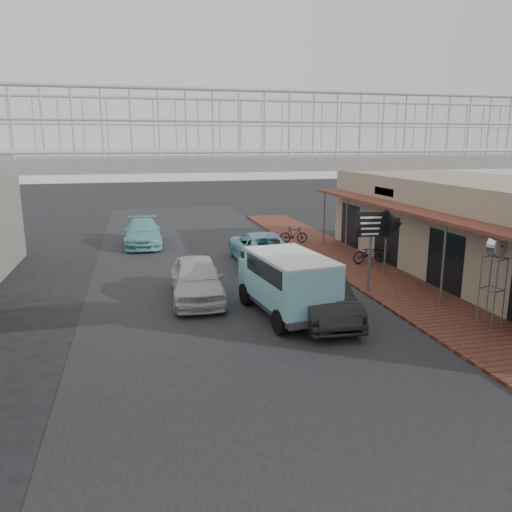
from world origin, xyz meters
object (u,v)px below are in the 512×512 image
angkot_curb (261,247)px  white_hatchback (197,279)px  arrow_sign (391,225)px  motorcycle_far (294,235)px  dark_sedan (318,295)px  motorcycle_near (370,253)px  angkot_far (143,233)px  street_clock (496,251)px  angkot_van (287,277)px

angkot_curb → white_hatchback: bearing=55.7°
arrow_sign → motorcycle_far: bearing=100.0°
angkot_curb → motorcycle_far: bearing=-125.5°
dark_sedan → motorcycle_near: 7.78m
white_hatchback → angkot_far: 10.50m
white_hatchback → street_clock: (8.16, -4.99, 1.66)m
motorcycle_far → dark_sedan: bearing=-177.7°
motorcycle_near → white_hatchback: bearing=102.7°
motorcycle_far → arrow_sign: 9.71m
motorcycle_far → angkot_far: bearing=94.2°
angkot_van → arrow_sign: (4.42, 1.58, 1.26)m
angkot_curb → street_clock: 11.05m
angkot_van → arrow_sign: bearing=12.3°
motorcycle_near → street_clock: street_clock is taller
angkot_curb → street_clock: bearing=116.4°
angkot_far → angkot_van: (4.29, -12.81, 0.63)m
white_hatchback → angkot_curb: 6.10m
white_hatchback → motorcycle_far: bearing=56.4°
dark_sedan → street_clock: (4.65, -2.16, 1.67)m
dark_sedan → angkot_van: 1.13m
motorcycle_far → arrow_sign: (0.64, -9.48, 2.02)m
white_hatchback → angkot_curb: white_hatchback is taller
motorcycle_near → angkot_curb: bearing=61.9°
white_hatchback → angkot_van: bearing=-40.2°
angkot_curb → motorcycle_near: angkot_curb is taller
motorcycle_far → arrow_sign: size_ratio=0.49×
dark_sedan → street_clock: size_ratio=1.64×
angkot_far → angkot_curb: bearing=-45.2°
angkot_far → angkot_van: angkot_van is taller
white_hatchback → arrow_sign: 7.31m
street_clock → arrow_sign: bearing=85.0°
dark_sedan → angkot_far: size_ratio=0.96×
angkot_far → street_clock: bearing=-56.8°
dark_sedan → motorcycle_far: 11.79m
white_hatchback → dark_sedan: bearing=-35.9°
motorcycle_far → arrow_sign: arrow_sign is taller
dark_sedan → angkot_van: angkot_van is taller
motorcycle_far → arrow_sign: bearing=-159.7°
street_clock → arrow_sign: (-1.13, 4.12, 0.15)m
arrow_sign → motorcycle_near: bearing=78.9°
angkot_van → angkot_curb: bearing=75.0°
angkot_far → motorcycle_near: 12.24m
white_hatchback → angkot_far: size_ratio=0.94×
angkot_van → motorcycle_near: angkot_van is taller
arrow_sign → dark_sedan: bearing=-144.8°
white_hatchback → dark_sedan: 4.51m
dark_sedan → angkot_curb: dark_sedan is taller
motorcycle_near → street_clock: bearing=170.0°
angkot_curb → angkot_van: bearing=84.2°
angkot_van → motorcycle_far: 11.71m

